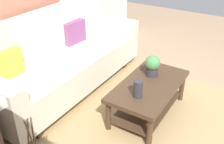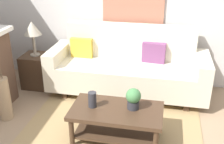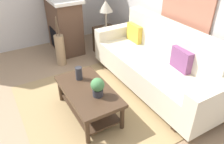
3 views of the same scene
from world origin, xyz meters
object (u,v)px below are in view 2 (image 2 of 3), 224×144
(couch, at_px, (128,68))
(side_table, at_px, (37,71))
(throw_pillow_mustard, at_px, (82,48))
(coffee_table, at_px, (117,117))
(throw_pillow_plum, at_px, (154,53))
(table_lamp, at_px, (32,30))
(floor_vase, at_px, (4,99))
(tabletop_vase, at_px, (92,100))
(potted_plant_tabletop, at_px, (133,98))

(couch, distance_m, side_table, 1.54)
(throw_pillow_mustard, relative_size, coffee_table, 0.33)
(coffee_table, bearing_deg, throw_pillow_plum, 76.05)
(coffee_table, bearing_deg, couch, 92.58)
(throw_pillow_mustard, height_order, coffee_table, throw_pillow_mustard)
(coffee_table, distance_m, table_lamp, 2.09)
(throw_pillow_mustard, bearing_deg, coffee_table, -58.23)
(throw_pillow_mustard, bearing_deg, table_lamp, -165.45)
(floor_vase, bearing_deg, throw_pillow_mustard, 58.51)
(couch, distance_m, table_lamp, 1.64)
(couch, distance_m, tabletop_vase, 1.26)
(couch, height_order, potted_plant_tabletop, couch)
(coffee_table, distance_m, potted_plant_tabletop, 0.32)
(throw_pillow_plum, relative_size, coffee_table, 0.33)
(throw_pillow_mustard, xyz_separation_m, floor_vase, (-0.75, -1.22, -0.37))
(throw_pillow_plum, bearing_deg, potted_plant_tabletop, -96.52)
(coffee_table, relative_size, tabletop_vase, 5.71)
(throw_pillow_mustard, bearing_deg, tabletop_vase, -68.14)
(table_lamp, height_order, floor_vase, table_lamp)
(couch, distance_m, coffee_table, 1.24)
(potted_plant_tabletop, distance_m, side_table, 2.12)
(couch, distance_m, throw_pillow_mustard, 0.83)
(throw_pillow_mustard, distance_m, table_lamp, 0.83)
(potted_plant_tabletop, bearing_deg, throw_pillow_mustard, 128.37)
(throw_pillow_plum, distance_m, side_table, 1.98)
(potted_plant_tabletop, xyz_separation_m, floor_vase, (-1.78, 0.08, -0.26))
(coffee_table, relative_size, table_lamp, 1.93)
(coffee_table, height_order, table_lamp, table_lamp)
(throw_pillow_mustard, bearing_deg, side_table, -165.45)
(couch, xyz_separation_m, table_lamp, (-1.53, -0.07, 0.56))
(couch, relative_size, table_lamp, 4.33)
(floor_vase, bearing_deg, tabletop_vase, -6.22)
(throw_pillow_plum, height_order, table_lamp, table_lamp)
(throw_pillow_plum, distance_m, coffee_table, 1.45)
(couch, bearing_deg, floor_vase, -144.49)
(throw_pillow_mustard, xyz_separation_m, coffee_table, (0.84, -1.36, -0.37))
(tabletop_vase, distance_m, table_lamp, 1.80)
(potted_plant_tabletop, xyz_separation_m, table_lamp, (-1.78, 1.11, 0.42))
(throw_pillow_mustard, height_order, side_table, throw_pillow_mustard)
(couch, relative_size, throw_pillow_mustard, 6.86)
(throw_pillow_plum, relative_size, tabletop_vase, 1.87)
(tabletop_vase, bearing_deg, throw_pillow_mustard, 111.86)
(tabletop_vase, bearing_deg, throw_pillow_plum, 64.95)
(tabletop_vase, distance_m, floor_vase, 1.32)
(tabletop_vase, bearing_deg, coffee_table, -0.25)
(couch, relative_size, coffee_table, 2.25)
(side_table, bearing_deg, tabletop_vase, -41.99)
(potted_plant_tabletop, bearing_deg, throw_pillow_plum, 83.48)
(throw_pillow_plum, xyz_separation_m, tabletop_vase, (-0.63, -1.36, -0.15))
(throw_pillow_plum, xyz_separation_m, potted_plant_tabletop, (-0.15, -1.30, -0.11))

